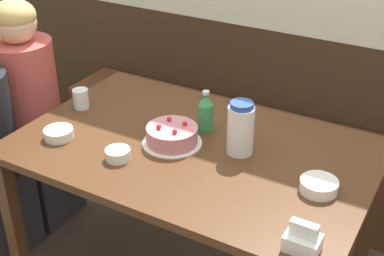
% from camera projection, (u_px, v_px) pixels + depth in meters
% --- Properties ---
extents(bench_seat, '(2.54, 0.38, 0.46)m').
position_uv_depth(bench_seat, '(264.00, 158.00, 3.07)').
color(bench_seat, '#56331E').
rests_on(bench_seat, ground_plane).
extents(dining_table, '(1.45, 0.93, 0.75)m').
position_uv_depth(dining_table, '(193.00, 163.00, 2.23)').
color(dining_table, '#4C2D19').
rests_on(dining_table, ground_plane).
extents(birthday_cake, '(0.25, 0.25, 0.10)m').
position_uv_depth(birthday_cake, '(172.00, 135.00, 2.19)').
color(birthday_cake, white).
rests_on(birthday_cake, dining_table).
extents(water_pitcher, '(0.11, 0.11, 0.22)m').
position_uv_depth(water_pitcher, '(241.00, 128.00, 2.10)').
color(water_pitcher, white).
rests_on(water_pitcher, dining_table).
extents(soju_bottle, '(0.07, 0.07, 0.19)m').
position_uv_depth(soju_bottle, '(206.00, 112.00, 2.26)').
color(soju_bottle, '#388E4C').
rests_on(soju_bottle, dining_table).
extents(napkin_holder, '(0.11, 0.08, 0.11)m').
position_uv_depth(napkin_holder, '(303.00, 240.00, 1.63)').
color(napkin_holder, white).
rests_on(napkin_holder, dining_table).
extents(bowl_soup_white, '(0.12, 0.12, 0.04)m').
position_uv_depth(bowl_soup_white, '(59.00, 134.00, 2.24)').
color(bowl_soup_white, white).
rests_on(bowl_soup_white, dining_table).
extents(bowl_rice_small, '(0.10, 0.10, 0.04)m').
position_uv_depth(bowl_rice_small, '(118.00, 154.00, 2.09)').
color(bowl_rice_small, white).
rests_on(bowl_rice_small, dining_table).
extents(bowl_side_dish, '(0.14, 0.14, 0.04)m').
position_uv_depth(bowl_side_dish, '(319.00, 186.00, 1.91)').
color(bowl_side_dish, white).
rests_on(bowl_side_dish, dining_table).
extents(glass_water_tall, '(0.07, 0.07, 0.09)m').
position_uv_depth(glass_water_tall, '(81.00, 99.00, 2.47)').
color(glass_water_tall, silver).
rests_on(glass_water_tall, dining_table).
extents(person_teal_shirt, '(0.34, 0.31, 1.20)m').
position_uv_depth(person_teal_shirt, '(31.00, 121.00, 2.74)').
color(person_teal_shirt, '#33333D').
rests_on(person_teal_shirt, ground_plane).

